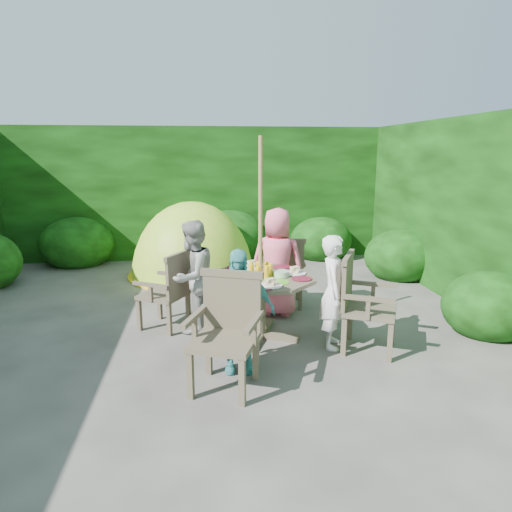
{
  "coord_description": "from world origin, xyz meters",
  "views": [
    {
      "loc": [
        0.12,
        -5.2,
        2.04
      ],
      "look_at": [
        0.72,
        -0.04,
        0.85
      ],
      "focal_mm": 32.0,
      "sensor_mm": 36.0,
      "label": 1
    }
  ],
  "objects": [
    {
      "name": "ground",
      "position": [
        0.0,
        0.0,
        0.0
      ],
      "size": [
        60.0,
        60.0,
        0.0
      ],
      "primitive_type": "plane",
      "color": "#413E3A",
      "rests_on": "ground"
    },
    {
      "name": "child_left",
      "position": [
        -0.02,
        -0.14,
        0.65
      ],
      "size": [
        0.76,
        0.79,
        1.29
      ],
      "primitive_type": "imported",
      "rotation": [
        0.0,
        0.0,
        -2.15
      ],
      "color": "gray",
      "rests_on": "ground"
    },
    {
      "name": "patio_table",
      "position": [
        0.73,
        -0.45,
        0.6
      ],
      "size": [
        1.61,
        1.61,
        0.86
      ],
      "rotation": [
        0.0,
        0.0,
        -0.39
      ],
      "color": "#443B2D",
      "rests_on": "ground"
    },
    {
      "name": "child_right",
      "position": [
        1.46,
        -0.75,
        0.6
      ],
      "size": [
        0.4,
        0.5,
        1.21
      ],
      "primitive_type": "imported",
      "rotation": [
        0.0,
        0.0,
        1.3
      ],
      "color": "white",
      "rests_on": "ground"
    },
    {
      "name": "dome_tent",
      "position": [
        -0.07,
        2.39,
        0.0
      ],
      "size": [
        2.38,
        2.38,
        2.48
      ],
      "rotation": [
        0.0,
        0.0,
        0.19
      ],
      "color": "#95D528",
      "rests_on": "ground"
    },
    {
      "name": "garden_chair_left",
      "position": [
        -0.3,
        -0.03,
        0.47
      ],
      "size": [
        0.67,
        0.69,
        0.88
      ],
      "rotation": [
        0.0,
        0.0,
        -2.09
      ],
      "color": "#443B2D",
      "rests_on": "ground"
    },
    {
      "name": "garden_chair_front",
      "position": [
        0.3,
        -1.45,
        0.52
      ],
      "size": [
        0.73,
        0.69,
        0.98
      ],
      "rotation": [
        0.0,
        0.0,
        -0.37
      ],
      "color": "#443B2D",
      "rests_on": "ground"
    },
    {
      "name": "hedge_enclosure",
      "position": [
        0.0,
        1.33,
        1.25
      ],
      "size": [
        9.0,
        9.0,
        2.5
      ],
      "color": "black",
      "rests_on": "ground"
    },
    {
      "name": "garden_chair_back",
      "position": [
        1.16,
        0.56,
        0.49
      ],
      "size": [
        0.61,
        0.56,
        0.92
      ],
      "rotation": [
        0.0,
        0.0,
        3.01
      ],
      "color": "#443B2D",
      "rests_on": "ground"
    },
    {
      "name": "parasol_pole",
      "position": [
        0.72,
        -0.44,
        1.1
      ],
      "size": [
        0.06,
        0.06,
        2.2
      ],
      "primitive_type": "cylinder",
      "rotation": [
        0.0,
        0.0,
        -0.39
      ],
      "color": "olive",
      "rests_on": "ground"
    },
    {
      "name": "child_front",
      "position": [
        0.41,
        -1.18,
        0.59
      ],
      "size": [
        0.72,
        0.34,
        1.19
      ],
      "primitive_type": "imported",
      "rotation": [
        0.0,
        0.0,
        -0.08
      ],
      "color": "#4AA9AD",
      "rests_on": "ground"
    },
    {
      "name": "child_back",
      "position": [
        1.03,
        0.29,
        0.69
      ],
      "size": [
        0.78,
        0.63,
        1.37
      ],
      "primitive_type": "imported",
      "rotation": [
        0.0,
        0.0,
        2.82
      ],
      "color": "#FF6987",
      "rests_on": "ground"
    },
    {
      "name": "garden_chair_right",
      "position": [
        1.73,
        -0.86,
        0.52
      ],
      "size": [
        0.72,
        0.75,
        0.97
      ],
      "rotation": [
        0.0,
        0.0,
        1.12
      ],
      "color": "#443B2D",
      "rests_on": "ground"
    }
  ]
}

